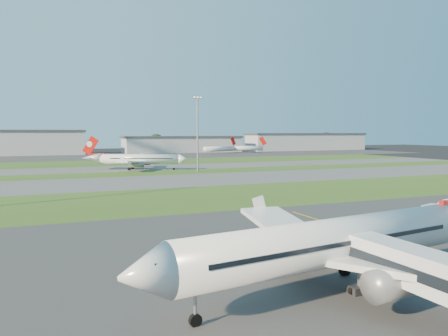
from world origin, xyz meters
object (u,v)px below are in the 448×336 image
mini_jet_far (244,148)px  airliner_parked (342,242)px  light_mast_centre (197,129)px  airliner_taxiing (139,159)px  mini_jet_near (220,149)px

mini_jet_far → airliner_parked: bearing=-93.5°
airliner_parked → light_mast_centre: 114.73m
airliner_parked → airliner_taxiing: 127.48m
airliner_parked → airliner_taxiing: airliner_parked is taller
airliner_parked → mini_jet_far: bearing=59.1°
mini_jet_near → airliner_taxiing: bearing=-149.5°
airliner_parked → mini_jet_near: (80.99, 228.30, -0.94)m
mini_jet_far → light_mast_centre: bearing=-101.8°
airliner_taxiing → light_mast_centre: size_ratio=1.27×
airliner_parked → mini_jet_far: airliner_parked is taller
airliner_taxiing → light_mast_centre: (16.88, -15.87, 10.96)m
mini_jet_near → mini_jet_far: (19.01, 4.33, 0.00)m
airliner_taxiing → mini_jet_far: airliner_taxiing is taller
airliner_parked → airliner_taxiing: size_ratio=1.17×
airliner_parked → mini_jet_near: bearing=62.8°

